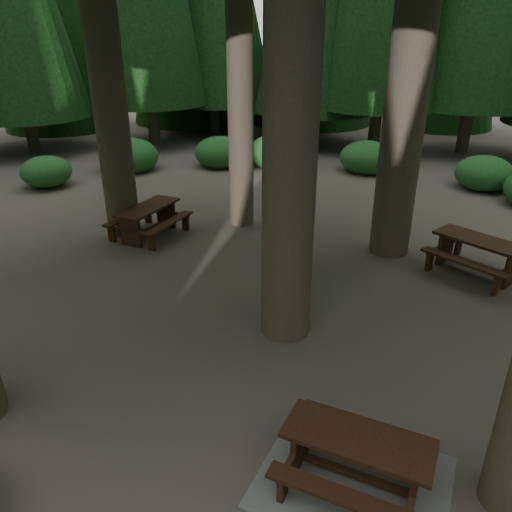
# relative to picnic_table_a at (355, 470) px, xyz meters

# --- Properties ---
(ground) EXTENTS (80.00, 80.00, 0.00)m
(ground) POSITION_rel_picnic_table_a_xyz_m (-2.29, 2.76, -0.24)
(ground) COLOR #514A42
(ground) RESTS_ON ground
(picnic_table_a) EXTENTS (2.38, 2.07, 0.72)m
(picnic_table_a) POSITION_rel_picnic_table_a_xyz_m (0.00, 0.00, 0.00)
(picnic_table_a) COLOR gray
(picnic_table_a) RESTS_ON ground
(picnic_table_b) EXTENTS (1.76, 2.04, 0.78)m
(picnic_table_b) POSITION_rel_picnic_table_a_xyz_m (-5.76, 6.24, 0.28)
(picnic_table_b) COLOR black
(picnic_table_b) RESTS_ON ground
(picnic_table_d) EXTENTS (2.35, 2.24, 0.80)m
(picnic_table_d) POSITION_rel_picnic_table_a_xyz_m (1.95, 6.24, 0.29)
(picnic_table_d) COLOR black
(picnic_table_d) RESTS_ON ground
(shrub_ring) EXTENTS (23.86, 24.64, 1.49)m
(shrub_ring) POSITION_rel_picnic_table_a_xyz_m (-1.59, 3.51, 0.16)
(shrub_ring) COLOR #235E20
(shrub_ring) RESTS_ON ground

